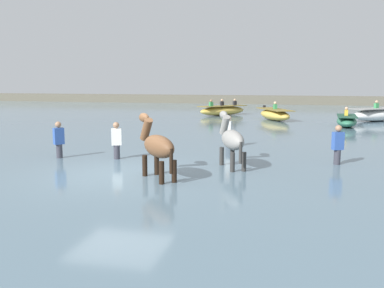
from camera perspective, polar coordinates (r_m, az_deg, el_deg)
The scene contains 13 objects.
ground_plane at distance 11.83m, azimuth -9.67°, elevation -6.08°, with size 120.00×120.00×0.00m, color #666051.
water_surface at distance 21.19m, azimuth 0.89°, elevation 1.13°, with size 90.00×90.00×0.42m, color slate.
horse_lead_bay at distance 11.02m, azimuth -4.67°, elevation -0.53°, with size 1.56×1.62×2.08m.
horse_trailing_grey at distance 12.43m, azimuth 5.37°, elevation 0.38°, with size 1.15×1.81×2.03m.
boat_mid_outer at distance 27.70m, azimuth 11.05°, elevation 3.91°, with size 2.69×3.86×1.18m.
boat_near_port at distance 28.91m, azimuth 23.66°, elevation 3.64°, with size 3.92×3.54×1.29m.
boat_far_offshore at distance 30.87m, azimuth 4.12°, elevation 4.53°, with size 3.50×3.66×1.18m.
boat_distant_east at distance 24.87m, azimuth 20.07°, elevation 2.93°, with size 1.24×2.92×1.09m.
person_wading_mid at distance 16.28m, azimuth 4.95°, elevation 1.14°, with size 0.21×0.32×1.63m.
person_spectator_far at distance 14.00m, azimuth -10.10°, elevation -0.18°, with size 0.37×0.31×1.63m.
person_onlooker_right at distance 14.63m, azimuth -17.44°, elevation -0.07°, with size 0.36×0.37×1.63m.
person_wading_close at distance 13.61m, azimuth 18.97°, elevation -0.77°, with size 0.37×0.32×1.63m.
far_shoreline at distance 46.53m, azimuth 7.77°, elevation 5.68°, with size 80.00×2.40×1.28m, color #605B4C.
Camera 1 is at (4.52, -10.52, 2.98)m, focal length 39.68 mm.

